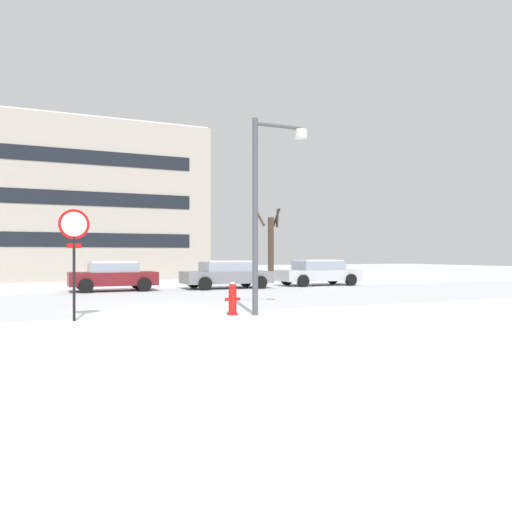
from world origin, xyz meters
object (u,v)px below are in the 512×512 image
object	(u,v)px
street_lamp	(265,195)
parked_car_gray	(227,274)
fire_hydrant	(233,298)
parked_car_maroon	(113,276)
stop_sign	(74,242)
parked_car_silver	(319,272)

from	to	relation	value
street_lamp	parked_car_gray	distance (m)	11.55
fire_hydrant	parked_car_gray	xyz separation A→B (m)	(3.76, 10.58, 0.24)
parked_car_gray	parked_car_maroon	bearing A→B (deg)	176.43
parked_car_maroon	parked_car_gray	size ratio (longest dim) A/B	0.89
stop_sign	parked_car_gray	distance (m)	12.97
street_lamp	parked_car_gray	size ratio (longest dim) A/B	1.25
fire_hydrant	street_lamp	xyz separation A→B (m)	(0.87, -0.29, 2.90)
stop_sign	parked_car_gray	size ratio (longest dim) A/B	0.65
street_lamp	parked_car_maroon	world-z (taller)	street_lamp
fire_hydrant	street_lamp	size ratio (longest dim) A/B	0.17
fire_hydrant	parked_car_maroon	world-z (taller)	parked_car_maroon
fire_hydrant	parked_car_silver	size ratio (longest dim) A/B	0.20
parked_car_maroon	parked_car_silver	distance (m)	10.90
parked_car_maroon	parked_car_silver	xyz separation A→B (m)	(10.90, -0.06, 0.01)
street_lamp	parked_car_maroon	distance (m)	11.80
street_lamp	parked_car_gray	xyz separation A→B (m)	(2.89, 10.86, -2.66)
fire_hydrant	parked_car_silver	distance (m)	14.24
stop_sign	fire_hydrant	xyz separation A→B (m)	(4.16, -0.39, -1.53)
fire_hydrant	parked_car_gray	bearing A→B (deg)	70.43
parked_car_maroon	parked_car_silver	bearing A→B (deg)	-0.30
stop_sign	parked_car_maroon	world-z (taller)	stop_sign
parked_car_maroon	parked_car_gray	world-z (taller)	parked_car_gray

